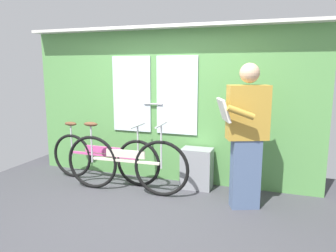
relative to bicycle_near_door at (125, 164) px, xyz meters
name	(u,v)px	position (x,y,z in m)	size (l,w,h in m)	color
ground_plane	(127,220)	(0.36, -0.70, -0.41)	(5.25, 4.36, 0.04)	#38383D
train_door_wall	(167,102)	(0.35, 0.67, 0.76)	(4.25, 0.28, 2.20)	#56934C
bicycle_near_door	(125,164)	(0.00, 0.00, 0.00)	(1.73, 0.44, 0.95)	black
bicycle_leaning_behind	(103,157)	(-0.49, 0.27, -0.03)	(1.76, 0.44, 0.87)	black
passenger_reading_newspaper	(246,134)	(1.54, 0.03, 0.50)	(0.63, 0.57, 1.69)	slate
trash_bin_by_wall	(197,168)	(0.86, 0.46, -0.11)	(0.41, 0.28, 0.55)	gray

